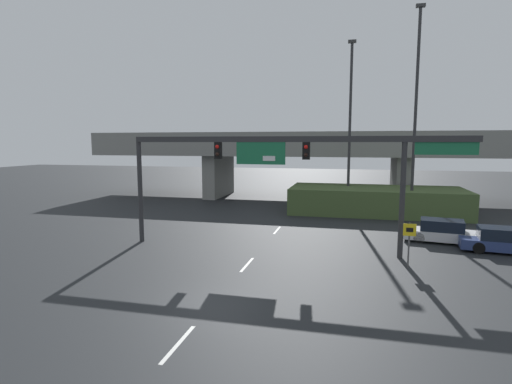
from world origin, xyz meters
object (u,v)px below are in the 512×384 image
Objects in this scene: speed_limit_sign at (409,238)px; highway_light_pole_near at (350,123)px; signal_gantry at (284,157)px; parked_sedan_near_right at (444,232)px; highway_light_pole_far at (416,109)px; parked_sedan_mid_right at (505,241)px.

highway_light_pole_near reaches higher than speed_limit_sign.
signal_gantry reaches higher than parked_sedan_near_right.
parked_sedan_mid_right is (3.62, -10.05, -8.11)m from highway_light_pole_far.
speed_limit_sign is 6.52m from parked_sedan_near_right.
highway_light_pole_far reaches higher than parked_sedan_near_right.
signal_gantry is at bearing -161.59° from parked_sedan_mid_right.
speed_limit_sign reaches higher than parked_sedan_mid_right.
parked_sedan_near_right reaches higher than parked_sedan_mid_right.
speed_limit_sign is at bearing -106.16° from parked_sedan_near_right.
highway_light_pole_near is 3.03× the size of parked_sedan_near_right.
signal_gantry is 15.54m from highway_light_pole_far.
parked_sedan_near_right is at bearing -61.04° from highway_light_pole_near.
highway_light_pole_near is 3.06× the size of parked_sedan_mid_right.
highway_light_pole_near is 0.89× the size of highway_light_pole_far.
speed_limit_sign is (6.49, -1.65, -3.84)m from signal_gantry.
highway_light_pole_near is at bearing 128.35° from parked_sedan_near_right.
parked_sedan_mid_right is at bearing -70.18° from highway_light_pole_far.
highway_light_pole_far reaches higher than highway_light_pole_near.
highway_light_pole_near is at bearing 77.27° from signal_gantry.
highway_light_pole_far is at bearing 56.02° from signal_gantry.
parked_sedan_mid_right is (2.81, -1.67, -0.01)m from parked_sedan_near_right.
speed_limit_sign is at bearing -136.71° from parked_sedan_mid_right.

